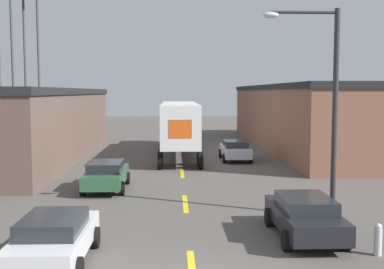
% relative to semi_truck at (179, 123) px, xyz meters
% --- Properties ---
extents(road_centerline, '(0.20, 18.06, 0.01)m').
position_rel_semi_truck_xyz_m(road_centerline, '(0.07, -15.77, -2.33)').
color(road_centerline, yellow).
rests_on(road_centerline, ground_plane).
extents(warehouse_left, '(8.27, 23.52, 4.82)m').
position_rel_semi_truck_xyz_m(warehouse_left, '(-10.67, -2.39, 0.08)').
color(warehouse_left, brown).
rests_on(warehouse_left, ground_plane).
extents(warehouse_right, '(13.83, 29.76, 5.16)m').
position_rel_semi_truck_xyz_m(warehouse_right, '(13.59, 4.38, 0.25)').
color(warehouse_right, brown).
rests_on(warehouse_right, ground_plane).
extents(semi_truck, '(2.73, 15.75, 3.80)m').
position_rel_semi_truck_xyz_m(semi_truck, '(0.00, 0.00, 0.00)').
color(semi_truck, silver).
rests_on(semi_truck, ground_plane).
extents(parked_car_right_near, '(1.94, 4.19, 1.34)m').
position_rel_semi_truck_xyz_m(parked_car_right_near, '(3.72, -20.52, -1.62)').
color(parked_car_right_near, black).
rests_on(parked_car_right_near, ground_plane).
extents(parked_car_left_near, '(1.94, 4.19, 1.34)m').
position_rel_semi_truck_xyz_m(parked_car_left_near, '(-3.58, -22.61, -1.62)').
color(parked_car_left_near, silver).
rests_on(parked_car_left_near, ground_plane).
extents(parked_car_left_far, '(1.94, 4.19, 1.34)m').
position_rel_semi_truck_xyz_m(parked_car_left_far, '(-3.58, -12.78, -1.62)').
color(parked_car_left_far, '#2D5B38').
rests_on(parked_car_left_far, ground_plane).
extents(parked_car_right_far, '(1.94, 4.19, 1.34)m').
position_rel_semi_truck_xyz_m(parked_car_right_far, '(3.72, -3.30, -1.62)').
color(parked_car_right_far, silver).
rests_on(parked_car_right_far, ground_plane).
extents(street_lamp, '(2.76, 0.32, 7.54)m').
position_rel_semi_truck_xyz_m(street_lamp, '(5.08, -18.09, 2.09)').
color(street_lamp, '#2D2D30').
rests_on(street_lamp, ground_plane).
extents(fire_hydrant, '(0.22, 0.22, 0.92)m').
position_rel_semi_truck_xyz_m(fire_hydrant, '(5.33, -22.27, -1.88)').
color(fire_hydrant, silver).
rests_on(fire_hydrant, ground_plane).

